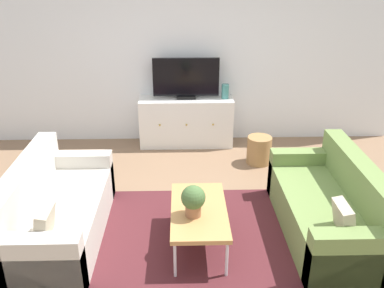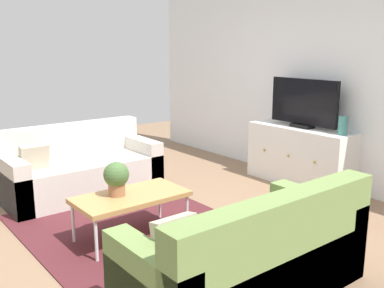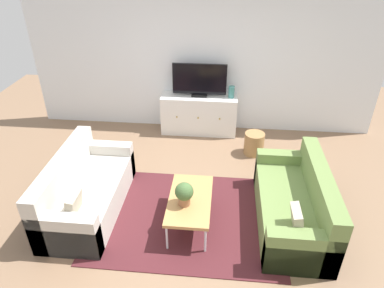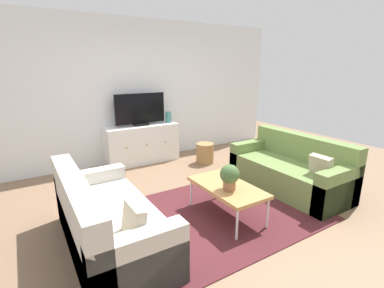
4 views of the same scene
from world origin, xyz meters
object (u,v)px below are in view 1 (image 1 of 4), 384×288
object	(u,v)px
glass_vase	(225,91)
coffee_table	(199,212)
potted_plant	(193,200)
flat_screen_tv	(186,78)
wicker_basket	(259,150)
tv_console	(186,122)
couch_left_side	(52,215)
couch_right_side	(333,210)

from	to	relation	value
glass_vase	coffee_table	bearing A→B (deg)	-101.13
potted_plant	flat_screen_tv	size ratio (longest dim) A/B	0.32
flat_screen_tv	wicker_basket	size ratio (longest dim) A/B	2.50
coffee_table	flat_screen_tv	world-z (taller)	flat_screen_tv
tv_console	wicker_basket	distance (m)	1.24
wicker_basket	couch_left_side	bearing A→B (deg)	-145.05
couch_right_side	wicker_basket	distance (m)	1.74
couch_right_side	tv_console	distance (m)	2.80
wicker_basket	flat_screen_tv	bearing A→B (deg)	144.74
potted_plant	coffee_table	bearing A→B (deg)	61.87
couch_left_side	wicker_basket	xyz separation A→B (m)	(2.40, 1.68, -0.09)
coffee_table	flat_screen_tv	distance (m)	2.63
couch_right_side	glass_vase	distance (m)	2.60
couch_left_side	couch_right_side	xyz separation A→B (m)	(2.86, 0.00, 0.00)
potted_plant	tv_console	size ratio (longest dim) A/B	0.22
coffee_table	glass_vase	world-z (taller)	glass_vase
flat_screen_tv	wicker_basket	xyz separation A→B (m)	(1.01, -0.72, -0.84)
coffee_table	potted_plant	size ratio (longest dim) A/B	3.26
couch_left_side	tv_console	bearing A→B (deg)	59.63
couch_right_side	tv_console	world-z (taller)	couch_right_side
potted_plant	flat_screen_tv	bearing A→B (deg)	90.63
glass_vase	couch_right_side	bearing A→B (deg)	-69.49
couch_left_side	potted_plant	world-z (taller)	couch_left_side
couch_left_side	potted_plant	size ratio (longest dim) A/B	5.71
tv_console	glass_vase	bearing A→B (deg)	0.00
tv_console	wicker_basket	bearing A→B (deg)	-34.50
potted_plant	tv_console	xyz separation A→B (m)	(-0.03, 2.63, -0.22)
couch_right_side	flat_screen_tv	bearing A→B (deg)	121.59
coffee_table	potted_plant	distance (m)	0.24
flat_screen_tv	glass_vase	bearing A→B (deg)	-1.96
wicker_basket	potted_plant	bearing A→B (deg)	-116.88
couch_left_side	glass_vase	bearing A→B (deg)	50.24
potted_plant	glass_vase	bearing A→B (deg)	78.11
couch_left_side	tv_console	world-z (taller)	couch_left_side
glass_vase	wicker_basket	size ratio (longest dim) A/B	0.55
tv_console	glass_vase	distance (m)	0.75
tv_console	couch_right_side	bearing A→B (deg)	-58.20
couch_right_side	wicker_basket	bearing A→B (deg)	105.34
potted_plant	tv_console	bearing A→B (deg)	90.64
couch_left_side	wicker_basket	world-z (taller)	couch_left_side
potted_plant	glass_vase	xyz separation A→B (m)	(0.55, 2.63, 0.25)
potted_plant	wicker_basket	xyz separation A→B (m)	(0.98, 1.94, -0.40)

